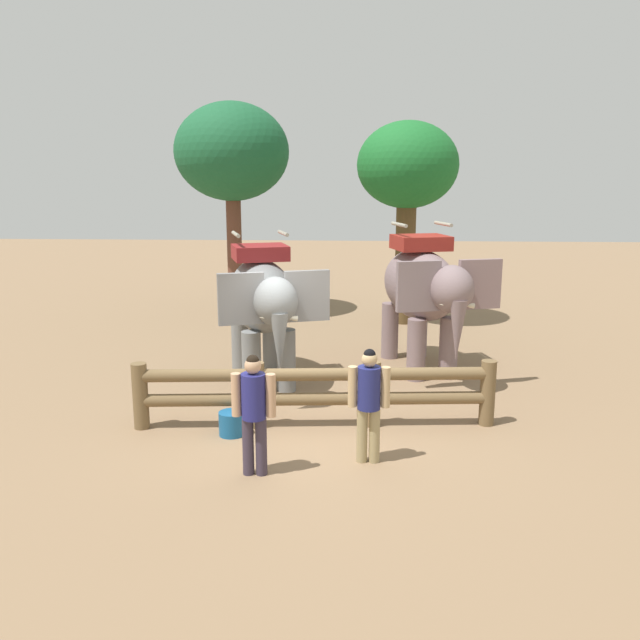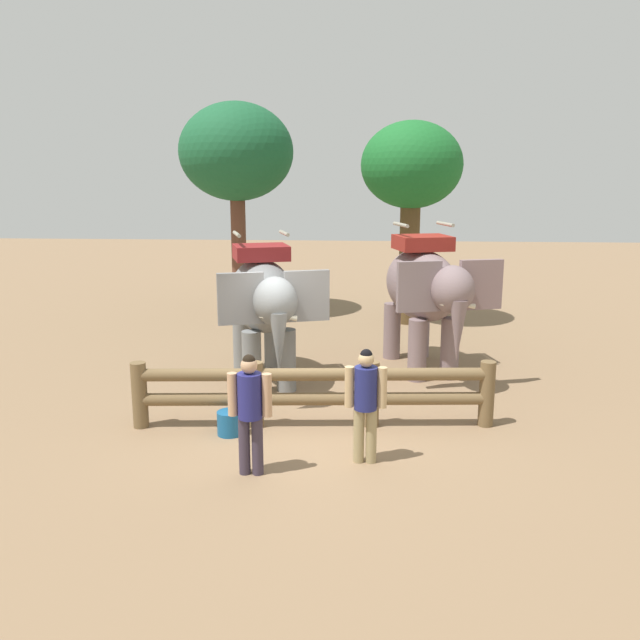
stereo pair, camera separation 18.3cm
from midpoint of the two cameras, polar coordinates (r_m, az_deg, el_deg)
The scene contains 9 objects.
ground_plane at distance 10.35m, azimuth -0.13°, elevation -9.59°, with size 60.00×60.00×0.00m, color #85684B.
log_fence at distance 10.34m, azimuth -0.04°, elevation -6.03°, with size 5.66×0.68×1.05m.
elephant_near_left at distance 12.29m, azimuth -4.47°, elevation 1.72°, with size 2.28×3.40×2.85m.
elephant_center at distance 13.19m, azimuth 9.46°, elevation 2.61°, with size 2.29×3.54×2.96m.
tourist_woman_in_black at distance 9.01m, azimuth 4.55°, elevation -6.71°, with size 0.57×0.32×1.61m.
tourist_man_in_blue at distance 8.67m, azimuth -5.47°, elevation -7.40°, with size 0.58×0.32×1.64m.
tree_far_left at distance 17.38m, azimuth 8.23°, elevation 12.67°, with size 2.59×2.59×5.23m.
tree_back_center at distance 18.51m, azimuth -6.96°, elevation 14.05°, with size 3.10×3.10×5.80m.
feed_bucket at distance 10.25m, azimuth -7.29°, elevation -8.82°, with size 0.39×0.39×0.37m.
Camera 2 is at (0.78, -9.56, 3.89)m, focal length 37.00 mm.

